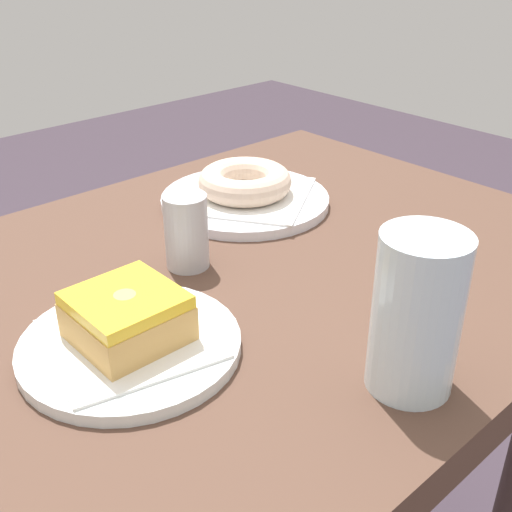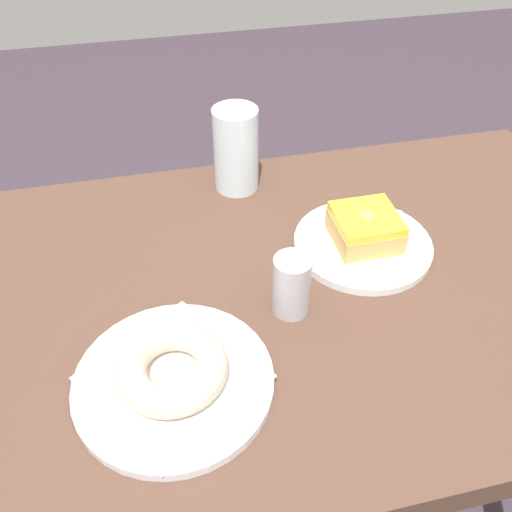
# 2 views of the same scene
# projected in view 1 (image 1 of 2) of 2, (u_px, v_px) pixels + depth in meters

# --- Properties ---
(table) EXTENTS (1.01, 0.64, 0.74)m
(table) POSITION_uv_depth(u_px,v_px,m) (189.00, 356.00, 0.71)
(table) COLOR #503629
(table) RESTS_ON ground_plane
(plate_sugar_ring) EXTENTS (0.23, 0.23, 0.01)m
(plate_sugar_ring) POSITION_uv_depth(u_px,v_px,m) (245.00, 200.00, 0.87)
(plate_sugar_ring) COLOR white
(plate_sugar_ring) RESTS_ON table
(napkin_sugar_ring) EXTENTS (0.23, 0.23, 0.00)m
(napkin_sugar_ring) POSITION_uv_depth(u_px,v_px,m) (245.00, 195.00, 0.87)
(napkin_sugar_ring) COLOR white
(napkin_sugar_ring) RESTS_ON plate_sugar_ring
(donut_sugar_ring) EXTENTS (0.13, 0.13, 0.04)m
(donut_sugar_ring) POSITION_uv_depth(u_px,v_px,m) (245.00, 181.00, 0.86)
(donut_sugar_ring) COLOR beige
(donut_sugar_ring) RESTS_ON napkin_sugar_ring
(plate_glazed_square) EXTENTS (0.20, 0.20, 0.01)m
(plate_glazed_square) POSITION_uv_depth(u_px,v_px,m) (130.00, 345.00, 0.58)
(plate_glazed_square) COLOR white
(plate_glazed_square) RESTS_ON table
(napkin_glazed_square) EXTENTS (0.17, 0.17, 0.00)m
(napkin_glazed_square) POSITION_uv_depth(u_px,v_px,m) (130.00, 338.00, 0.58)
(napkin_glazed_square) COLOR white
(napkin_glazed_square) RESTS_ON plate_glazed_square
(donut_glazed_square) EXTENTS (0.09, 0.09, 0.05)m
(donut_glazed_square) POSITION_uv_depth(u_px,v_px,m) (127.00, 316.00, 0.56)
(donut_glazed_square) COLOR tan
(donut_glazed_square) RESTS_ON napkin_glazed_square
(water_glass) EXTENTS (0.07, 0.07, 0.14)m
(water_glass) POSITION_uv_depth(u_px,v_px,m) (417.00, 314.00, 0.51)
(water_glass) COLOR silver
(water_glass) RESTS_ON table
(sugar_jar) EXTENTS (0.05, 0.05, 0.09)m
(sugar_jar) POSITION_uv_depth(u_px,v_px,m) (186.00, 231.00, 0.70)
(sugar_jar) COLOR #B1B0B7
(sugar_jar) RESTS_ON table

